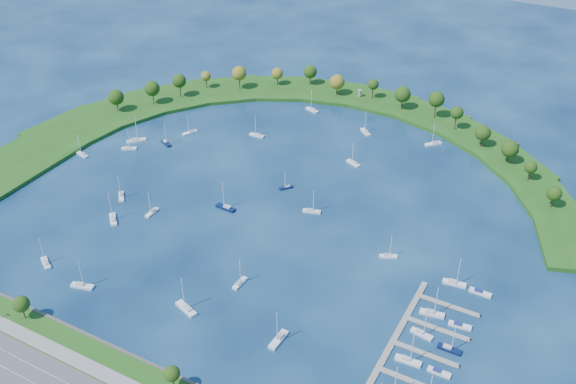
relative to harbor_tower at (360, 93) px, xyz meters
The scene contains 35 objects.
ground 116.61m from the harbor_tower, 86.22° to the right, with size 700.00×700.00×0.00m, color #071B41.
breakwater 77.91m from the harbor_tower, 119.77° to the right, with size 286.74×247.64×2.00m.
breakwater_trees 30.11m from the harbor_tower, 107.31° to the right, with size 238.00×91.85×15.35m.
harbor_tower is the anchor object (origin of this frame).
dock_system 200.22m from the harbor_tower, 62.33° to the right, with size 24.28×82.00×1.60m.
moored_boat_0 102.93m from the harbor_tower, 127.75° to the right, with size 5.71×8.35×12.04m.
moored_boat_1 118.32m from the harbor_tower, 76.98° to the right, with size 8.24×4.52×11.67m.
moored_boat_2 145.10m from the harbor_tower, 62.21° to the right, with size 7.28×5.04×10.51m.
moored_boat_3 131.21m from the harbor_tower, 128.88° to the right, with size 8.46×9.35×14.52m.
moored_boat_4 172.14m from the harbor_tower, 82.01° to the right, with size 2.41×7.69×11.20m.
moored_boat_5 168.23m from the harbor_tower, 105.86° to the right, with size 8.48×8.31×13.64m.
moored_boat_6 153.38m from the harbor_tower, 103.05° to the right, with size 2.14×7.61×11.17m.
moored_boat_7 156.10m from the harbor_tower, 110.53° to the right, with size 6.89×7.38×11.61m.
moored_boat_8 131.36m from the harbor_tower, 93.49° to the right, with size 9.54×3.21×13.81m.
moored_boat_9 136.46m from the harbor_tower, 126.23° to the right, with size 7.49×5.78×11.06m.
moored_boat_10 195.41m from the harbor_tower, 74.88° to the right, with size 3.02×9.60×13.97m.
moored_boat_11 73.81m from the harbor_tower, 69.10° to the right, with size 8.29×5.42×11.88m.
moored_boat_12 31.96m from the harbor_tower, 124.15° to the right, with size 8.74×4.86×12.39m.
moored_boat_13 203.19m from the harbor_tower, 104.15° to the right, with size 8.24×6.13×12.06m.
moored_boat_14 159.34m from the harbor_tower, 127.62° to the right, with size 8.22×3.74×11.67m.
moored_boat_15 202.18m from the harbor_tower, 97.84° to the right, with size 9.17×4.75×12.99m.
moored_boat_16 117.77m from the harbor_tower, 124.85° to the right, with size 8.20×5.52×11.80m.
moored_boat_17 192.11m from the harbor_tower, 85.73° to the right, with size 10.24×5.81×14.51m.
moored_boat_18 73.47m from the harbor_tower, 114.17° to the right, with size 8.26×2.65×12.00m.
moored_boat_19 103.98m from the harbor_tower, 85.79° to the right, with size 5.64×6.11×9.56m.
moored_boat_20 63.32m from the harbor_tower, 29.67° to the right, with size 8.02×8.07×13.07m.
moored_boat_21 41.02m from the harbor_tower, 62.33° to the right, with size 7.75×7.45×12.35m.
docked_boat_4 199.63m from the harbor_tower, 62.17° to the right, with size 8.93×2.93×12.96m.
docked_boat_5 204.52m from the harbor_tower, 59.54° to the right, with size 7.74×2.20×1.58m.
docked_boat_6 187.52m from the harbor_tower, 60.19° to the right, with size 8.30×3.45×11.83m.
docked_boat_7 194.86m from the harbor_tower, 57.84° to the right, with size 8.20×2.30×12.05m.
docked_boat_8 177.83m from the harbor_tower, 58.39° to the right, with size 9.12×3.87×12.99m.
docked_boat_9 184.40m from the harbor_tower, 55.79° to the right, with size 8.24×3.16×1.64m.
docked_boat_10 162.73m from the harbor_tower, 54.02° to the right, with size 9.11×3.53×13.05m.
docked_boat_11 169.12m from the harbor_tower, 51.37° to the right, with size 8.32×2.41×1.69m.
Camera 1 is at (121.35, -209.51, 166.21)m, focal length 40.64 mm.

